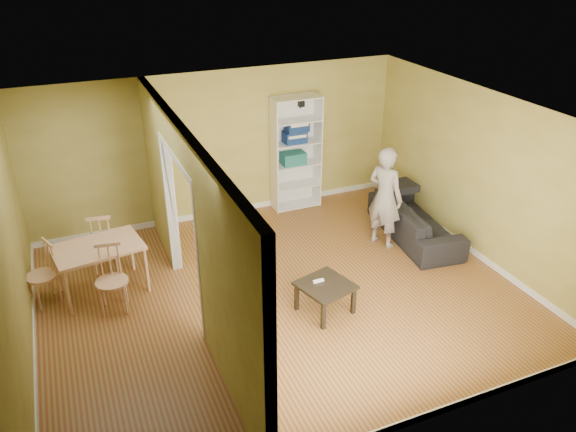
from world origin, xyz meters
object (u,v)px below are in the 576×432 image
object	(u,v)px
sofa	(415,215)
person	(386,189)
coffee_table	(325,288)
dining_table	(98,251)
chair_left	(41,274)
bookshelf	(295,153)
chair_near	(111,280)
chair_far	(103,240)

from	to	relation	value
sofa	person	size ratio (longest dim) A/B	1.06
coffee_table	dining_table	world-z (taller)	dining_table
dining_table	chair_left	size ratio (longest dim) A/B	1.29
chair_left	sofa	bearing A→B (deg)	64.77
person	coffee_table	distance (m)	2.21
coffee_table	chair_left	distance (m)	3.85
bookshelf	chair_left	distance (m)	4.71
sofa	dining_table	xyz separation A→B (m)	(-5.00, 0.36, 0.26)
person	chair_near	world-z (taller)	person
sofa	bookshelf	size ratio (longest dim) A/B	1.00
sofa	bookshelf	xyz separation A→B (m)	(-1.35, 1.93, 0.64)
dining_table	chair_near	size ratio (longest dim) A/B	1.23
sofa	chair_near	bearing A→B (deg)	98.85
person	chair_left	distance (m)	5.18
dining_table	bookshelf	bearing A→B (deg)	23.31
person	bookshelf	xyz separation A→B (m)	(-0.72, 1.92, 0.05)
sofa	chair_left	world-z (taller)	chair_left
sofa	chair_left	xyz separation A→B (m)	(-5.76, 0.38, 0.06)
sofa	dining_table	distance (m)	5.02
sofa	bookshelf	bearing A→B (deg)	41.97
bookshelf	chair_near	xyz separation A→B (m)	(-3.56, -2.09, -0.56)
sofa	chair_left	bearing A→B (deg)	93.10
coffee_table	chair_near	world-z (taller)	chair_near
coffee_table	sofa	bearing A→B (deg)	29.39
sofa	dining_table	bearing A→B (deg)	92.82
coffee_table	chair_near	bearing A→B (deg)	156.49
sofa	chair_far	world-z (taller)	chair_far
chair_left	chair_near	xyz separation A→B (m)	(0.86, -0.55, 0.02)
sofa	coffee_table	xyz separation A→B (m)	(-2.31, -1.30, -0.03)
person	chair_far	xyz separation A→B (m)	(-4.26, 0.96, -0.50)
chair_near	coffee_table	bearing A→B (deg)	-14.55
coffee_table	chair_left	world-z (taller)	chair_left
bookshelf	chair_near	size ratio (longest dim) A/B	2.19
chair_near	dining_table	bearing A→B (deg)	108.67
sofa	person	distance (m)	0.86
person	chair_left	size ratio (longest dim) A/B	2.17
sofa	person	bearing A→B (deg)	96.67
bookshelf	chair_far	distance (m)	3.70
chair_near	sofa	bearing A→B (deg)	10.90
bookshelf	coffee_table	bearing A→B (deg)	-106.46
chair_left	chair_far	world-z (taller)	chair_far
dining_table	chair_left	xyz separation A→B (m)	(-0.77, 0.03, -0.20)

